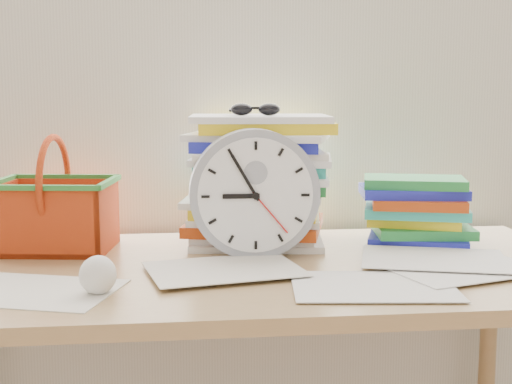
{
  "coord_description": "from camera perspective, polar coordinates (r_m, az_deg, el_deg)",
  "views": [
    {
      "loc": [
        -0.16,
        0.17,
        1.11
      ],
      "look_at": [
        -0.0,
        1.6,
        0.9
      ],
      "focal_mm": 50.0,
      "sensor_mm": 36.0,
      "label": 1
    }
  ],
  "objects": [
    {
      "name": "book_stack",
      "position": [
        1.72,
        12.87,
        -1.46
      ],
      "size": [
        0.3,
        0.26,
        0.16
      ],
      "primitive_type": null,
      "rotation": [
        0.0,
        0.0,
        -0.24
      ],
      "color": "white",
      "rests_on": "desk"
    },
    {
      "name": "scattered_papers",
      "position": [
        1.48,
        0.13,
        -5.62
      ],
      "size": [
        1.26,
        0.42,
        0.02
      ],
      "primitive_type": null,
      "color": "white",
      "rests_on": "desk"
    },
    {
      "name": "sunglasses",
      "position": [
        1.63,
        -0.06,
        6.63
      ],
      "size": [
        0.14,
        0.12,
        0.03
      ],
      "primitive_type": null,
      "rotation": [
        0.0,
        0.0,
        -0.06
      ],
      "color": "black",
      "rests_on": "paper_stack"
    },
    {
      "name": "paper_stack",
      "position": [
        1.68,
        0.19,
        1.0
      ],
      "size": [
        0.39,
        0.34,
        0.3
      ],
      "primitive_type": null,
      "rotation": [
        0.0,
        0.0,
        -0.19
      ],
      "color": "white",
      "rests_on": "desk"
    },
    {
      "name": "crumpled_ball",
      "position": [
        1.31,
        -12.56,
        -6.46
      ],
      "size": [
        0.07,
        0.07,
        0.07
      ],
      "primitive_type": "sphere",
      "color": "white",
      "rests_on": "desk"
    },
    {
      "name": "desk",
      "position": [
        1.51,
        0.13,
        -8.6
      ],
      "size": [
        1.4,
        0.7,
        0.75
      ],
      "color": "#9E7A4A",
      "rests_on": "ground"
    },
    {
      "name": "clock",
      "position": [
        1.53,
        -0.15,
        -0.13
      ],
      "size": [
        0.28,
        0.06,
        0.28
      ],
      "primitive_type": "cylinder",
      "rotation": [
        1.57,
        0.0,
        0.0
      ],
      "color": "#9599A4",
      "rests_on": "desk"
    },
    {
      "name": "basket",
      "position": [
        1.66,
        -15.8,
        -0.16
      ],
      "size": [
        0.28,
        0.23,
        0.26
      ],
      "primitive_type": null,
      "rotation": [
        0.0,
        0.0,
        -0.14
      ],
      "color": "#D34314",
      "rests_on": "desk"
    },
    {
      "name": "curtain",
      "position": [
        1.83,
        -1.24,
        14.16
      ],
      "size": [
        2.4,
        0.01,
        2.5
      ],
      "primitive_type": "cube",
      "color": "silver",
      "rests_on": "room_shell"
    }
  ]
}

